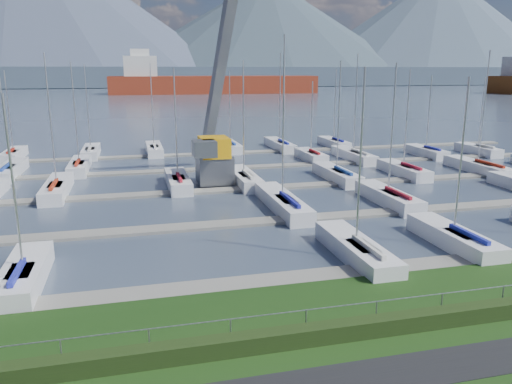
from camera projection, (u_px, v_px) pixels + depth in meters
name	position (u px, v px, depth m)	size (l,w,h in m)	color
path	(363.00, 378.00, 17.02)	(160.00, 2.00, 0.04)	black
water	(143.00, 90.00, 264.84)	(800.00, 540.00, 0.20)	#424E61
hedge	(334.00, 332.00, 19.39)	(80.00, 0.70, 0.70)	#213313
fence	(330.00, 307.00, 19.56)	(0.04, 0.04, 80.00)	gray
foothill	(139.00, 76.00, 329.25)	(900.00, 80.00, 12.00)	#485869
mountains	(144.00, 22.00, 391.57)	(1190.00, 360.00, 115.00)	#3C4758
docks	(218.00, 191.00, 44.39)	(90.00, 41.60, 0.25)	slate
crane	(216.00, 124.00, 46.96)	(5.52, 13.21, 22.35)	slate
cargo_ship_mid	(205.00, 85.00, 226.58)	(93.67, 21.23, 21.50)	maroon
sailboat_fleet	(209.00, 123.00, 46.91)	(75.04, 50.33, 13.27)	#A4151B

